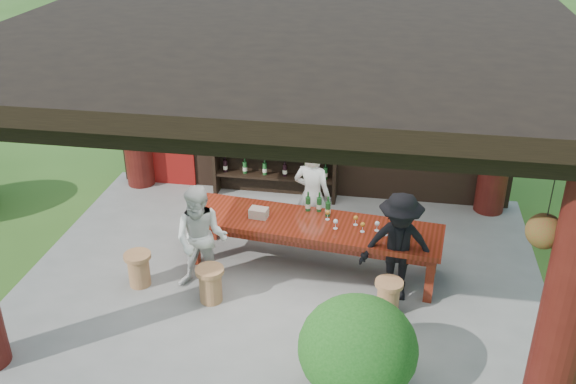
% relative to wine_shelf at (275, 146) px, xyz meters
% --- Properties ---
extents(ground, '(90.00, 90.00, 0.00)m').
position_rel_wine_shelf_xyz_m(ground, '(0.58, -2.45, -0.98)').
color(ground, '#2D5119').
rests_on(ground, ground).
extents(pavilion, '(7.50, 6.00, 3.60)m').
position_rel_wine_shelf_xyz_m(pavilion, '(0.57, -2.02, 1.15)').
color(pavilion, slate).
rests_on(pavilion, ground).
extents(wine_shelf, '(2.20, 0.33, 1.94)m').
position_rel_wine_shelf_xyz_m(wine_shelf, '(0.00, 0.00, 0.00)').
color(wine_shelf, black).
rests_on(wine_shelf, ground).
extents(tasting_table, '(3.74, 1.35, 0.75)m').
position_rel_wine_shelf_xyz_m(tasting_table, '(0.97, -2.17, -0.34)').
color(tasting_table, '#591B0C').
rests_on(tasting_table, ground).
extents(stool_near_left, '(0.39, 0.39, 0.51)m').
position_rel_wine_shelf_xyz_m(stool_near_left, '(-0.28, -3.22, -0.70)').
color(stool_near_left, '#96613C').
rests_on(stool_near_left, ground).
extents(stool_near_right, '(0.37, 0.37, 0.49)m').
position_rel_wine_shelf_xyz_m(stool_near_right, '(2.10, -3.09, -0.72)').
color(stool_near_right, '#96613C').
rests_on(stool_near_right, ground).
extents(stool_far_left, '(0.38, 0.38, 0.50)m').
position_rel_wine_shelf_xyz_m(stool_far_left, '(-1.38, -3.02, -0.71)').
color(stool_far_left, '#96613C').
rests_on(stool_far_left, ground).
extents(host, '(0.67, 0.52, 1.62)m').
position_rel_wine_shelf_xyz_m(host, '(0.86, -1.47, -0.16)').
color(host, white).
rests_on(host, ground).
extents(guest_woman, '(0.78, 0.62, 1.55)m').
position_rel_wine_shelf_xyz_m(guest_woman, '(-0.47, -2.92, -0.20)').
color(guest_woman, silver).
rests_on(guest_woman, ground).
extents(guest_man, '(1.02, 0.60, 1.58)m').
position_rel_wine_shelf_xyz_m(guest_man, '(2.18, -2.71, -0.19)').
color(guest_man, black).
rests_on(guest_man, ground).
extents(table_bottles, '(0.39, 0.20, 0.31)m').
position_rel_wine_shelf_xyz_m(table_bottles, '(1.00, -1.85, -0.07)').
color(table_bottles, '#194C1E').
rests_on(table_bottles, tasting_table).
extents(table_glasses, '(0.91, 0.37, 0.15)m').
position_rel_wine_shelf_xyz_m(table_glasses, '(1.60, -2.23, -0.15)').
color(table_glasses, silver).
rests_on(table_glasses, tasting_table).
extents(napkin_basket, '(0.28, 0.21, 0.14)m').
position_rel_wine_shelf_xyz_m(napkin_basket, '(0.17, -2.14, -0.16)').
color(napkin_basket, '#BF6672').
rests_on(napkin_basket, tasting_table).
extents(shrubs, '(14.30, 9.48, 1.36)m').
position_rel_wine_shelf_xyz_m(shrubs, '(3.08, -1.73, -0.43)').
color(shrubs, '#194C14').
rests_on(shrubs, ground).
extents(trees, '(20.21, 10.31, 4.80)m').
position_rel_wine_shelf_xyz_m(trees, '(3.73, -0.90, 2.39)').
color(trees, '#3F2819').
rests_on(trees, ground).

